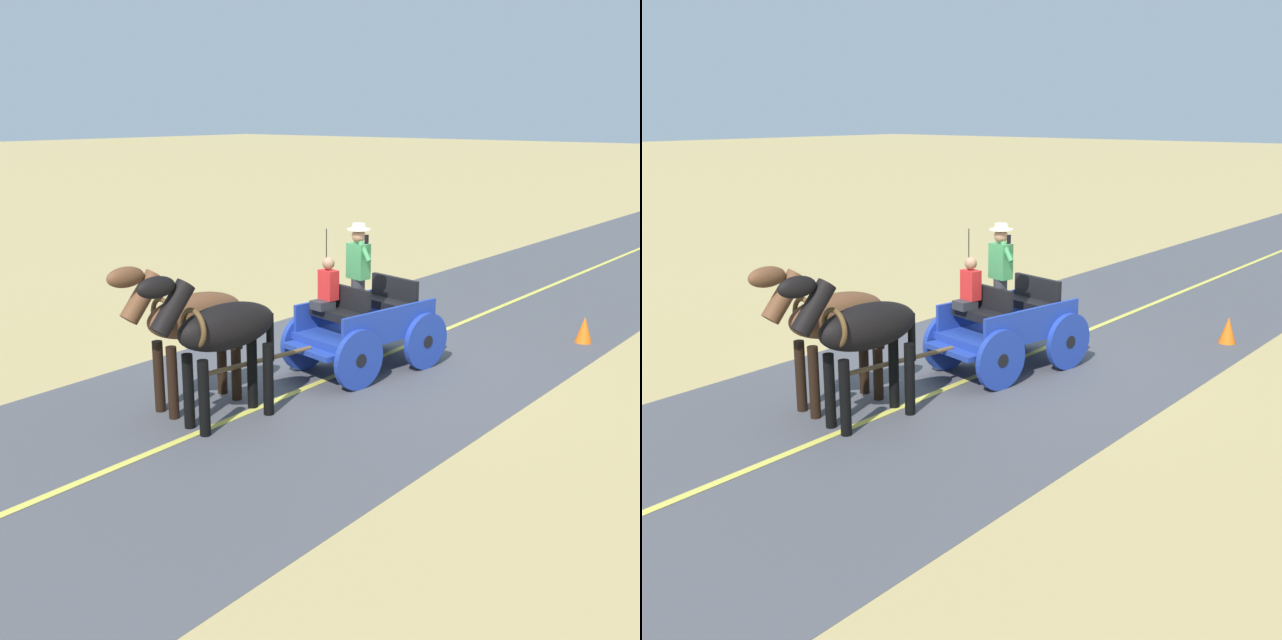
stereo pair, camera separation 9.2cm
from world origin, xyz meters
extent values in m
plane|color=tan|center=(0.00, 0.00, 0.00)|extent=(200.00, 200.00, 0.00)
cube|color=#4C4C51|center=(0.00, 0.00, 0.00)|extent=(6.02, 160.00, 0.01)
cube|color=#DBCC4C|center=(0.00, 0.00, 0.01)|extent=(0.12, 160.00, 0.00)
cube|color=#1E3899|center=(-0.16, 0.09, 0.66)|extent=(1.57, 2.38, 0.12)
cube|color=#1E3899|center=(-0.72, 0.19, 0.94)|extent=(0.43, 2.07, 0.44)
cube|color=#1E3899|center=(0.40, -0.01, 0.94)|extent=(0.43, 2.07, 0.44)
cube|color=#1E3899|center=(0.05, 1.29, 0.56)|extent=(1.11, 0.43, 0.08)
cube|color=#1E3899|center=(-0.37, -1.09, 0.48)|extent=(0.74, 0.32, 0.06)
cube|color=black|center=(-0.05, 0.69, 1.04)|extent=(1.07, 0.53, 0.14)
cube|color=black|center=(-0.08, 0.51, 1.26)|extent=(1.02, 0.26, 0.44)
cube|color=black|center=(-0.25, -0.40, 1.04)|extent=(1.07, 0.53, 0.14)
cube|color=black|center=(-0.28, -0.57, 1.26)|extent=(1.02, 0.26, 0.44)
cylinder|color=#1E3899|center=(-0.66, 0.96, 0.48)|extent=(0.27, 0.96, 0.96)
cylinder|color=black|center=(-0.66, 0.96, 0.48)|extent=(0.16, 0.23, 0.21)
cylinder|color=#1E3899|center=(0.62, 0.74, 0.48)|extent=(0.27, 0.96, 0.96)
cylinder|color=black|center=(0.62, 0.74, 0.48)|extent=(0.16, 0.23, 0.21)
cylinder|color=#1E3899|center=(-0.93, -0.55, 0.48)|extent=(0.27, 0.96, 0.96)
cylinder|color=black|center=(-0.93, -0.55, 0.48)|extent=(0.16, 0.23, 0.21)
cylinder|color=#1E3899|center=(0.35, -0.78, 0.48)|extent=(0.27, 0.96, 0.96)
cylinder|color=black|center=(0.35, -0.78, 0.48)|extent=(0.16, 0.23, 0.21)
cylinder|color=brown|center=(0.23, 2.26, 0.61)|extent=(0.42, 1.98, 0.07)
cylinder|color=black|center=(0.24, 0.63, 1.74)|extent=(0.02, 0.02, 1.30)
cylinder|color=#2D2D33|center=(-0.25, 0.44, 1.17)|extent=(0.22, 0.22, 0.90)
cube|color=#387F47|center=(-0.25, 0.44, 1.90)|extent=(0.37, 0.28, 0.56)
sphere|color=#9E7051|center=(-0.25, 0.44, 2.30)|extent=(0.22, 0.22, 0.22)
cylinder|color=beige|center=(-0.25, 0.44, 2.40)|extent=(0.36, 0.36, 0.01)
cylinder|color=beige|center=(-0.25, 0.44, 2.45)|extent=(0.20, 0.20, 0.10)
cylinder|color=#387F47|center=(-0.42, 0.51, 2.08)|extent=(0.27, 0.12, 0.32)
cube|color=black|center=(-0.48, 0.54, 2.28)|extent=(0.03, 0.07, 0.14)
cube|color=#2D2D33|center=(0.21, 0.76, 1.18)|extent=(0.33, 0.36, 0.14)
cube|color=red|center=(0.19, 0.64, 1.49)|extent=(0.33, 0.25, 0.48)
sphere|color=#9E7051|center=(0.19, 0.64, 1.84)|extent=(0.20, 0.20, 0.20)
ellipsoid|color=black|center=(-0.02, 3.11, 1.37)|extent=(0.77, 1.62, 0.64)
cylinder|color=black|center=(-0.13, 3.68, 0.53)|extent=(0.15, 0.15, 1.05)
cylinder|color=black|center=(0.23, 3.63, 0.53)|extent=(0.15, 0.15, 1.05)
cylinder|color=black|center=(-0.28, 2.60, 0.53)|extent=(0.15, 0.15, 1.05)
cylinder|color=black|center=(0.08, 2.55, 0.53)|extent=(0.15, 0.15, 1.05)
cylinder|color=black|center=(0.09, 3.95, 1.77)|extent=(0.35, 0.68, 0.73)
ellipsoid|color=black|center=(0.12, 4.17, 2.07)|extent=(0.29, 0.57, 0.28)
cube|color=black|center=(0.09, 3.93, 1.81)|extent=(0.13, 0.51, 0.56)
cylinder|color=black|center=(-0.13, 2.38, 1.07)|extent=(0.11, 0.11, 0.70)
torus|color=brown|center=(0.05, 3.66, 1.45)|extent=(0.55, 0.15, 0.55)
ellipsoid|color=brown|center=(0.76, 2.98, 1.37)|extent=(0.79, 1.63, 0.64)
cylinder|color=black|center=(0.66, 3.54, 0.53)|extent=(0.15, 0.15, 1.05)
cylinder|color=black|center=(1.02, 3.49, 0.53)|extent=(0.15, 0.15, 1.05)
cylinder|color=black|center=(0.49, 2.46, 0.53)|extent=(0.15, 0.15, 1.05)
cylinder|color=black|center=(0.85, 2.41, 0.53)|extent=(0.15, 0.15, 1.05)
cylinder|color=brown|center=(0.88, 3.81, 1.77)|extent=(0.35, 0.68, 0.73)
ellipsoid|color=brown|center=(0.91, 4.03, 2.07)|extent=(0.30, 0.57, 0.28)
cube|color=black|center=(0.88, 3.79, 1.81)|extent=(0.13, 0.51, 0.56)
cylinder|color=black|center=(0.64, 2.24, 1.07)|extent=(0.11, 0.11, 0.70)
torus|color=brown|center=(0.84, 3.52, 1.45)|extent=(0.55, 0.15, 0.55)
cone|color=orange|center=(-2.43, -3.72, 0.25)|extent=(0.32, 0.32, 0.50)
camera|label=1|loc=(-7.33, 10.15, 4.18)|focal=43.47mm
camera|label=2|loc=(-7.41, 10.09, 4.18)|focal=43.47mm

